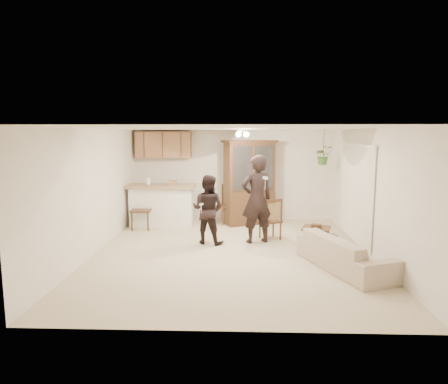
{
  "coord_description": "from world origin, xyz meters",
  "views": [
    {
      "loc": [
        0.12,
        -7.83,
        2.4
      ],
      "look_at": [
        -0.16,
        0.4,
        1.19
      ],
      "focal_mm": 32.0,
      "sensor_mm": 36.0,
      "label": 1
    }
  ],
  "objects_px": {
    "adult": "(257,202)",
    "sofa": "(345,249)",
    "side_table": "(316,241)",
    "chair_bar": "(142,217)",
    "child": "(208,213)",
    "chair_hutch_left": "(223,213)",
    "chair_hutch_right": "(270,227)",
    "china_hutch": "(249,183)"
  },
  "relations": [
    {
      "from": "child",
      "to": "chair_hutch_right",
      "type": "height_order",
      "value": "child"
    },
    {
      "from": "chair_bar",
      "to": "adult",
      "type": "bearing_deg",
      "value": -23.39
    },
    {
      "from": "adult",
      "to": "side_table",
      "type": "distance_m",
      "value": 1.58
    },
    {
      "from": "adult",
      "to": "china_hutch",
      "type": "distance_m",
      "value": 1.89
    },
    {
      "from": "child",
      "to": "chair_bar",
      "type": "relative_size",
      "value": 1.24
    },
    {
      "from": "adult",
      "to": "sofa",
      "type": "bearing_deg",
      "value": 112.0
    },
    {
      "from": "adult",
      "to": "chair_bar",
      "type": "height_order",
      "value": "adult"
    },
    {
      "from": "adult",
      "to": "chair_hutch_left",
      "type": "xyz_separation_m",
      "value": [
        -0.82,
        1.85,
        -0.61
      ]
    },
    {
      "from": "sofa",
      "to": "chair_bar",
      "type": "xyz_separation_m",
      "value": [
        -4.34,
        2.86,
        -0.06
      ]
    },
    {
      "from": "child",
      "to": "chair_bar",
      "type": "distance_m",
      "value": 2.2
    },
    {
      "from": "sofa",
      "to": "adult",
      "type": "distance_m",
      "value": 2.34
    },
    {
      "from": "sofa",
      "to": "child",
      "type": "height_order",
      "value": "child"
    },
    {
      "from": "sofa",
      "to": "chair_hutch_left",
      "type": "xyz_separation_m",
      "value": [
        -2.32,
        3.56,
        -0.07
      ]
    },
    {
      "from": "adult",
      "to": "child",
      "type": "relative_size",
      "value": 1.33
    },
    {
      "from": "child",
      "to": "china_hutch",
      "type": "distance_m",
      "value": 2.24
    },
    {
      "from": "chair_bar",
      "to": "china_hutch",
      "type": "bearing_deg",
      "value": 13.43
    },
    {
      "from": "chair_hutch_left",
      "to": "chair_hutch_right",
      "type": "relative_size",
      "value": 1.08
    },
    {
      "from": "side_table",
      "to": "chair_hutch_right",
      "type": "bearing_deg",
      "value": 123.74
    },
    {
      "from": "sofa",
      "to": "adult",
      "type": "bearing_deg",
      "value": 20.33
    },
    {
      "from": "china_hutch",
      "to": "chair_hutch_left",
      "type": "height_order",
      "value": "china_hutch"
    },
    {
      "from": "side_table",
      "to": "chair_bar",
      "type": "height_order",
      "value": "chair_bar"
    },
    {
      "from": "adult",
      "to": "child",
      "type": "bearing_deg",
      "value": -13.48
    },
    {
      "from": "child",
      "to": "chair_bar",
      "type": "bearing_deg",
      "value": -16.81
    },
    {
      "from": "child",
      "to": "side_table",
      "type": "bearing_deg",
      "value": 178.11
    },
    {
      "from": "china_hutch",
      "to": "chair_hutch_right",
      "type": "height_order",
      "value": "china_hutch"
    },
    {
      "from": "sofa",
      "to": "chair_hutch_left",
      "type": "relative_size",
      "value": 1.81
    },
    {
      "from": "chair_hutch_left",
      "to": "china_hutch",
      "type": "bearing_deg",
      "value": 44.17
    },
    {
      "from": "side_table",
      "to": "chair_bar",
      "type": "distance_m",
      "value": 4.48
    },
    {
      "from": "sofa",
      "to": "chair_hutch_right",
      "type": "height_order",
      "value": "chair_hutch_right"
    },
    {
      "from": "child",
      "to": "side_table",
      "type": "xyz_separation_m",
      "value": [
        2.21,
        -0.81,
        -0.38
      ]
    },
    {
      "from": "adult",
      "to": "china_hutch",
      "type": "relative_size",
      "value": 0.81
    },
    {
      "from": "sofa",
      "to": "china_hutch",
      "type": "relative_size",
      "value": 0.84
    },
    {
      "from": "chair_bar",
      "to": "chair_hutch_left",
      "type": "bearing_deg",
      "value": 17.69
    },
    {
      "from": "china_hutch",
      "to": "side_table",
      "type": "xyz_separation_m",
      "value": [
        1.25,
        -2.79,
        -0.8
      ]
    },
    {
      "from": "chair_hutch_left",
      "to": "chair_hutch_right",
      "type": "distance_m",
      "value": 1.93
    },
    {
      "from": "sofa",
      "to": "child",
      "type": "distance_m",
      "value": 3.05
    },
    {
      "from": "sofa",
      "to": "side_table",
      "type": "xyz_separation_m",
      "value": [
        -0.36,
        0.8,
        -0.07
      ]
    },
    {
      "from": "chair_bar",
      "to": "sofa",
      "type": "bearing_deg",
      "value": -34.86
    },
    {
      "from": "adult",
      "to": "child",
      "type": "distance_m",
      "value": 1.1
    },
    {
      "from": "sofa",
      "to": "chair_hutch_right",
      "type": "distance_m",
      "value": 2.32
    },
    {
      "from": "child",
      "to": "chair_hutch_right",
      "type": "distance_m",
      "value": 1.51
    },
    {
      "from": "sofa",
      "to": "chair_hutch_right",
      "type": "bearing_deg",
      "value": 9.45
    }
  ]
}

